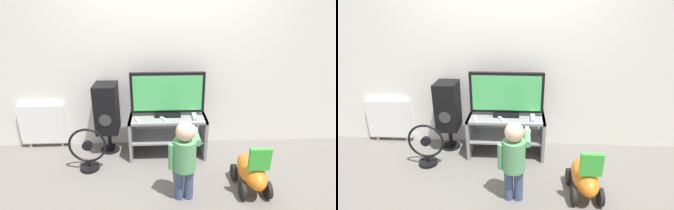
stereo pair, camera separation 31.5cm
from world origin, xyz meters
TOP-DOWN VIEW (x-y plane):
  - ground_plane at (0.00, 0.00)m, footprint 16.00×16.00m
  - wall_back at (0.00, 0.54)m, footprint 10.00×0.06m
  - tv_stand at (0.00, 0.23)m, footprint 0.96×0.46m
  - television at (0.00, 0.25)m, footprint 0.91×0.20m
  - game_console at (0.33, 0.13)m, footprint 0.05×0.17m
  - remote_primary at (-0.37, 0.09)m, footprint 0.08×0.13m
  - remote_secondary at (-0.06, 0.11)m, footprint 0.09×0.13m
  - child at (0.13, -0.63)m, footprint 0.32×0.48m
  - speaker_tower at (-0.77, 0.33)m, footprint 0.28×0.34m
  - floor_fan at (-0.95, -0.10)m, footprint 0.44×0.23m
  - ride_on_toy at (0.85, -0.53)m, footprint 0.30×0.57m
  - radiator at (-1.67, 0.47)m, footprint 0.61×0.08m

SIDE VIEW (x-z plane):
  - ground_plane at x=0.00m, z-range 0.00..0.00m
  - ride_on_toy at x=0.85m, z-range -0.07..0.50m
  - floor_fan at x=-0.95m, z-range -0.03..0.51m
  - radiator at x=-1.67m, z-range 0.03..0.64m
  - tv_stand at x=0.00m, z-range 0.08..0.61m
  - child at x=0.13m, z-range 0.08..0.92m
  - remote_primary at x=-0.37m, z-range 0.53..0.56m
  - remote_secondary at x=-0.06m, z-range 0.53..0.56m
  - game_console at x=0.33m, z-range 0.53..0.58m
  - speaker_tower at x=-0.77m, z-range 0.13..1.06m
  - television at x=0.00m, z-range 0.53..1.08m
  - wall_back at x=0.00m, z-range 0.00..2.60m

